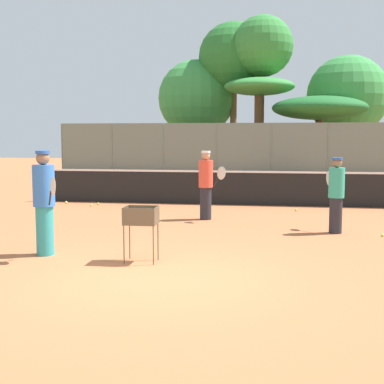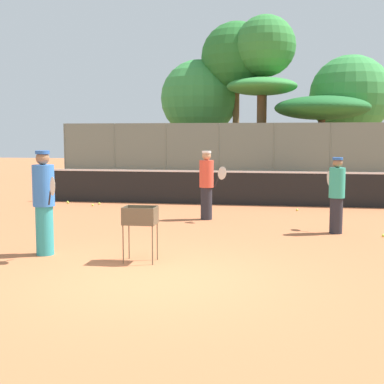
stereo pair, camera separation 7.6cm
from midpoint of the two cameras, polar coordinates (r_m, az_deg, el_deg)
ground_plane at (r=8.21m, az=-4.19°, el=-9.29°), size 80.00×80.00×0.00m
tennis_net at (r=16.74m, az=2.70°, el=0.55°), size 11.35×0.10×1.07m
back_fence at (r=29.63m, az=5.47°, el=4.61°), size 21.17×0.08×2.84m
tree_0 at (r=33.92m, az=7.48°, el=15.11°), size 3.71×3.71×9.41m
tree_1 at (r=35.62m, az=0.43°, el=9.93°), size 5.03×5.03×7.08m
tree_2 at (r=32.11m, az=13.37°, el=8.67°), size 5.47×5.47×4.42m
tree_3 at (r=35.34m, az=16.20°, el=9.78°), size 5.06×5.06×7.14m
tree_4 at (r=35.22m, az=4.42°, el=14.02°), size 4.52×4.52×9.34m
tree_5 at (r=32.56m, az=7.12°, el=10.76°), size 4.19×4.19×5.56m
player_white_outfit at (r=10.01m, az=-15.70°, el=-0.97°), size 0.70×0.79×1.90m
player_red_cap at (r=13.74m, az=1.34°, el=0.85°), size 0.79×0.64×1.77m
player_yellow_shirt at (r=12.23m, az=14.95°, el=-0.21°), size 0.37×0.89×1.69m
ball_cart at (r=9.19m, az=-5.66°, el=-3.04°), size 0.56×0.41×0.96m
tennis_ball_0 at (r=15.59m, az=1.64°, el=-1.80°), size 0.07×0.07×0.07m
tennis_ball_2 at (r=15.68m, az=10.89°, el=-1.86°), size 0.07×0.07×0.07m
tennis_ball_3 at (r=17.62m, az=-13.41°, el=-1.05°), size 0.07×0.07×0.07m
tennis_ball_4 at (r=12.21m, az=19.50°, el=-4.36°), size 0.07×0.07×0.07m
tennis_ball_5 at (r=16.70m, az=-10.83°, el=-1.38°), size 0.07×0.07×0.07m
tennis_ball_7 at (r=17.46m, az=-13.35°, el=-1.11°), size 0.07×0.07×0.07m
tennis_ball_8 at (r=17.02m, az=-10.13°, el=-1.23°), size 0.07×0.07×0.07m
parked_car at (r=34.46m, az=6.87°, el=3.54°), size 4.20×1.70×1.60m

